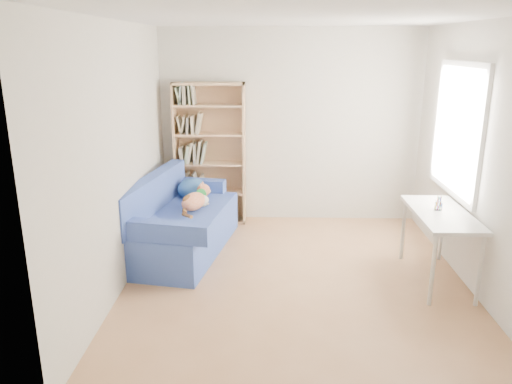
# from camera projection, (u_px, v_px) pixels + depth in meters

# --- Properties ---
(ground) EXTENTS (4.00, 4.00, 0.00)m
(ground) POSITION_uv_depth(u_px,v_px,m) (295.00, 281.00, 5.21)
(ground) COLOR #9D6E47
(ground) RESTS_ON ground
(room_shell) EXTENTS (3.54, 4.04, 2.62)m
(room_shell) POSITION_uv_depth(u_px,v_px,m) (309.00, 124.00, 4.78)
(room_shell) COLOR silver
(room_shell) RESTS_ON ground
(sofa) EXTENTS (1.19, 2.00, 0.91)m
(sofa) POSITION_uv_depth(u_px,v_px,m) (180.00, 222.00, 5.90)
(sofa) COLOR navy
(sofa) RESTS_ON ground
(bookshelf) EXTENTS (0.95, 0.30, 1.90)m
(bookshelf) POSITION_uv_depth(u_px,v_px,m) (210.00, 160.00, 6.75)
(bookshelf) COLOR tan
(bookshelf) RESTS_ON ground
(desk) EXTENTS (0.53, 1.17, 0.75)m
(desk) POSITION_uv_depth(u_px,v_px,m) (441.00, 219.00, 5.04)
(desk) COLOR silver
(desk) RESTS_ON ground
(pen_cup) EXTENTS (0.08, 0.08, 0.15)m
(pen_cup) POSITION_uv_depth(u_px,v_px,m) (439.00, 205.00, 5.08)
(pen_cup) COLOR white
(pen_cup) RESTS_ON desk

